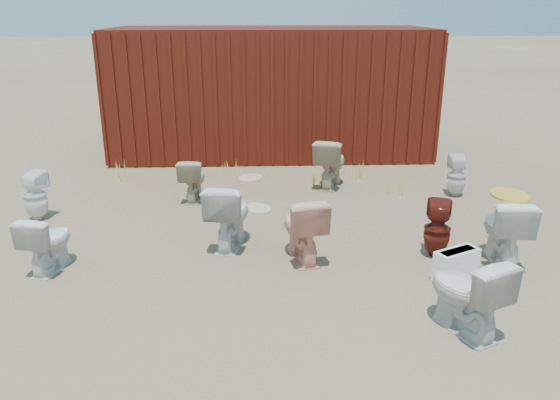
{
  "coord_description": "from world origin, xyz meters",
  "views": [
    {
      "loc": [
        -0.24,
        -5.66,
        2.78
      ],
      "look_at": [
        0.0,
        0.6,
        0.55
      ],
      "focal_mm": 35.0,
      "sensor_mm": 36.0,
      "label": 1
    }
  ],
  "objects_px": {
    "shipping_container": "(271,91)",
    "toilet_back_e": "(457,176)",
    "toilet_front_e": "(466,293)",
    "toilet_back_yellowlid": "(505,230)",
    "toilet_front_a": "(47,242)",
    "toilet_front_pink": "(303,227)",
    "toilet_back_beige_right": "(330,162)",
    "loose_tank": "(456,265)",
    "toilet_back_a": "(35,196)",
    "toilet_front_c": "(229,214)",
    "toilet_front_maroon": "(437,229)",
    "toilet_back_beige_left": "(193,179)"
  },
  "relations": [
    {
      "from": "shipping_container",
      "to": "toilet_back_e",
      "type": "bearing_deg",
      "value": -46.86
    },
    {
      "from": "toilet_front_e",
      "to": "toilet_back_yellowlid",
      "type": "relative_size",
      "value": 0.96
    },
    {
      "from": "toilet_front_a",
      "to": "shipping_container",
      "type": "bearing_deg",
      "value": -103.63
    },
    {
      "from": "toilet_front_pink",
      "to": "toilet_back_yellowlid",
      "type": "relative_size",
      "value": 0.98
    },
    {
      "from": "toilet_back_beige_right",
      "to": "loose_tank",
      "type": "height_order",
      "value": "toilet_back_beige_right"
    },
    {
      "from": "toilet_front_a",
      "to": "toilet_back_beige_right",
      "type": "height_order",
      "value": "toilet_back_beige_right"
    },
    {
      "from": "shipping_container",
      "to": "toilet_back_beige_right",
      "type": "bearing_deg",
      "value": -69.41
    },
    {
      "from": "toilet_front_a",
      "to": "toilet_back_a",
      "type": "bearing_deg",
      "value": -52.48
    },
    {
      "from": "toilet_front_c",
      "to": "toilet_back_e",
      "type": "distance_m",
      "value": 3.82
    },
    {
      "from": "toilet_front_pink",
      "to": "toilet_back_yellowlid",
      "type": "bearing_deg",
      "value": 164.44
    },
    {
      "from": "toilet_back_a",
      "to": "toilet_back_beige_right",
      "type": "distance_m",
      "value": 4.41
    },
    {
      "from": "toilet_front_a",
      "to": "toilet_back_yellowlid",
      "type": "distance_m",
      "value": 5.1
    },
    {
      "from": "toilet_front_a",
      "to": "toilet_back_beige_right",
      "type": "relative_size",
      "value": 0.83
    },
    {
      "from": "toilet_front_c",
      "to": "toilet_back_e",
      "type": "relative_size",
      "value": 1.26
    },
    {
      "from": "toilet_front_pink",
      "to": "toilet_front_maroon",
      "type": "distance_m",
      "value": 1.57
    },
    {
      "from": "toilet_front_e",
      "to": "toilet_back_e",
      "type": "relative_size",
      "value": 1.18
    },
    {
      "from": "toilet_front_e",
      "to": "loose_tank",
      "type": "height_order",
      "value": "toilet_front_e"
    },
    {
      "from": "toilet_back_beige_left",
      "to": "toilet_back_yellowlid",
      "type": "relative_size",
      "value": 0.82
    },
    {
      "from": "toilet_back_beige_left",
      "to": "toilet_back_yellowlid",
      "type": "distance_m",
      "value": 4.41
    },
    {
      "from": "toilet_front_e",
      "to": "toilet_front_pink",
      "type": "bearing_deg",
      "value": -74.17
    },
    {
      "from": "toilet_front_e",
      "to": "toilet_back_yellowlid",
      "type": "distance_m",
      "value": 1.68
    },
    {
      "from": "toilet_front_a",
      "to": "toilet_front_c",
      "type": "bearing_deg",
      "value": -151.15
    },
    {
      "from": "toilet_front_maroon",
      "to": "toilet_back_e",
      "type": "height_order",
      "value": "toilet_front_maroon"
    },
    {
      "from": "toilet_front_maroon",
      "to": "toilet_back_e",
      "type": "bearing_deg",
      "value": -95.85
    },
    {
      "from": "shipping_container",
      "to": "toilet_back_a",
      "type": "distance_m",
      "value": 5.05
    },
    {
      "from": "toilet_front_a",
      "to": "toilet_back_yellowlid",
      "type": "height_order",
      "value": "toilet_back_yellowlid"
    },
    {
      "from": "toilet_front_pink",
      "to": "toilet_back_yellowlid",
      "type": "xyz_separation_m",
      "value": [
        2.27,
        -0.18,
        0.01
      ]
    },
    {
      "from": "shipping_container",
      "to": "toilet_front_e",
      "type": "height_order",
      "value": "shipping_container"
    },
    {
      "from": "toilet_front_pink",
      "to": "toilet_back_beige_right",
      "type": "distance_m",
      "value": 2.77
    },
    {
      "from": "toilet_back_e",
      "to": "toilet_front_a",
      "type": "bearing_deg",
      "value": 31.78
    },
    {
      "from": "toilet_back_beige_left",
      "to": "toilet_back_beige_right",
      "type": "distance_m",
      "value": 2.23
    },
    {
      "from": "shipping_container",
      "to": "toilet_back_yellowlid",
      "type": "distance_m",
      "value": 5.9
    },
    {
      "from": "toilet_front_a",
      "to": "toilet_back_yellowlid",
      "type": "xyz_separation_m",
      "value": [
        5.1,
        -0.0,
        0.07
      ]
    },
    {
      "from": "toilet_front_maroon",
      "to": "toilet_front_c",
      "type": "bearing_deg",
      "value": 9.39
    },
    {
      "from": "toilet_back_e",
      "to": "loose_tank",
      "type": "height_order",
      "value": "toilet_back_e"
    },
    {
      "from": "toilet_back_beige_left",
      "to": "toilet_back_beige_right",
      "type": "bearing_deg",
      "value": -161.53
    },
    {
      "from": "toilet_front_maroon",
      "to": "loose_tank",
      "type": "bearing_deg",
      "value": 111.15
    },
    {
      "from": "loose_tank",
      "to": "toilet_back_e",
      "type": "bearing_deg",
      "value": 43.93
    },
    {
      "from": "shipping_container",
      "to": "toilet_back_beige_right",
      "type": "relative_size",
      "value": 7.48
    },
    {
      "from": "toilet_front_e",
      "to": "toilet_back_a",
      "type": "bearing_deg",
      "value": -55.65
    },
    {
      "from": "toilet_front_pink",
      "to": "toilet_back_a",
      "type": "xyz_separation_m",
      "value": [
        -3.55,
        1.38,
        -0.05
      ]
    },
    {
      "from": "toilet_back_beige_right",
      "to": "loose_tank",
      "type": "xyz_separation_m",
      "value": [
        0.93,
        -3.3,
        -0.23
      ]
    },
    {
      "from": "toilet_back_a",
      "to": "loose_tank",
      "type": "relative_size",
      "value": 1.38
    },
    {
      "from": "toilet_back_a",
      "to": "toilet_back_beige_left",
      "type": "xyz_separation_m",
      "value": [
        2.06,
        0.74,
        -0.02
      ]
    },
    {
      "from": "toilet_back_a",
      "to": "toilet_back_yellowlid",
      "type": "relative_size",
      "value": 0.86
    },
    {
      "from": "toilet_back_beige_left",
      "to": "toilet_back_beige_right",
      "type": "height_order",
      "value": "toilet_back_beige_right"
    },
    {
      "from": "shipping_container",
      "to": "toilet_front_e",
      "type": "bearing_deg",
      "value": -76.72
    },
    {
      "from": "toilet_front_e",
      "to": "loose_tank",
      "type": "distance_m",
      "value": 1.02
    },
    {
      "from": "toilet_front_pink",
      "to": "toilet_back_a",
      "type": "relative_size",
      "value": 1.14
    },
    {
      "from": "toilet_back_e",
      "to": "shipping_container",
      "type": "bearing_deg",
      "value": -38.3
    }
  ]
}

